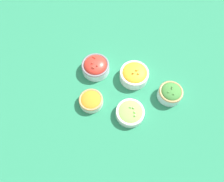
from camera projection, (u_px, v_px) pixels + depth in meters
The scene contains 6 objects.
ground_plane at pixel (112, 94), 1.07m from camera, with size 3.00×3.00×0.00m, color #23704C.
bowl_lettuce at pixel (130, 112), 1.00m from camera, with size 0.13×0.13×0.05m.
bowl_carrots at pixel (91, 100), 1.03m from camera, with size 0.11×0.11×0.05m.
bowl_squash at pixel (134, 74), 1.08m from camera, with size 0.14×0.14×0.08m.
bowl_cherry_tomatoes at pixel (95, 66), 1.10m from camera, with size 0.14×0.14×0.08m.
bowl_broccoli at pixel (170, 93), 1.03m from camera, with size 0.11×0.11×0.07m.
Camera 1 is at (-0.28, 0.34, 0.97)m, focal length 35.00 mm.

